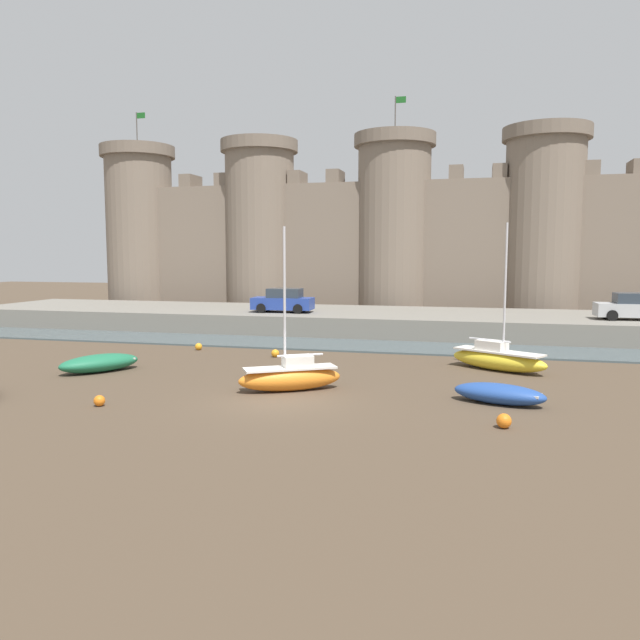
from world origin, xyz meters
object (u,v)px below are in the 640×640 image
Objects in this scene: sailboat_near_channel_left at (291,376)px; car_quay_centre_east at (633,307)px; rowboat_foreground_right at (100,363)px; car_quay_west at (283,301)px; mooring_buoy_near_channel at (504,421)px; mooring_buoy_mid_mud at (275,353)px; sailboat_near_channel_right at (498,358)px; mooring_buoy_off_centre at (99,401)px; mooring_buoy_near_shore at (199,347)px; rowboat_foreground_centre at (499,393)px.

sailboat_near_channel_left is 1.53× the size of car_quay_centre_east.
car_quay_centre_east reaches higher than rowboat_foreground_right.
sailboat_near_channel_left is 18.36m from car_quay_west.
mooring_buoy_mid_mud is (-10.97, 10.80, -0.03)m from mooring_buoy_near_channel.
rowboat_foreground_right reaches higher than mooring_buoy_mid_mud.
car_quay_west is (-13.70, 20.78, 1.91)m from mooring_buoy_near_channel.
sailboat_near_channel_right is at bearing -4.74° from mooring_buoy_mid_mud.
sailboat_near_channel_right reaches higher than mooring_buoy_near_channel.
mooring_buoy_near_channel reaches higher than mooring_buoy_off_centre.
mooring_buoy_near_shore is at bearing 132.87° from sailboat_near_channel_left.
rowboat_foreground_centre is 3.23m from mooring_buoy_near_channel.
sailboat_near_channel_left is at bearing 35.09° from mooring_buoy_off_centre.
sailboat_near_channel_left is 1.53× the size of car_quay_west.
car_quay_west is (-21.84, -0.51, 0.00)m from car_quay_centre_east.
mooring_buoy_near_channel is 1.12× the size of mooring_buoy_mid_mud.
mooring_buoy_near_shore is 0.99× the size of mooring_buoy_off_centre.
car_quay_centre_east reaches higher than rowboat_foreground_centre.
sailboat_near_channel_left is at bearing -71.45° from car_quay_west.
rowboat_foreground_centre is 8.96× the size of mooring_buoy_near_shore.
rowboat_foreground_centre is 8.52× the size of mooring_buoy_mid_mud.
rowboat_foreground_right is at bearing 123.62° from mooring_buoy_off_centre.
car_quay_centre_east and car_quay_west have the same top height.
sailboat_near_channel_right is at bearing -38.34° from car_quay_west.
rowboat_foreground_right is 0.91× the size of car_quay_west.
mooring_buoy_off_centre is (3.76, -5.65, -0.22)m from rowboat_foreground_right.
rowboat_foreground_right is 9.72× the size of mooring_buoy_near_shore.
sailboat_near_channel_left reaches higher than mooring_buoy_off_centre.
mooring_buoy_mid_mud is at bearing 41.82° from rowboat_foreground_right.
rowboat_foreground_right reaches higher than mooring_buoy_near_channel.
rowboat_foreground_right is at bearing 174.10° from rowboat_foreground_centre.
sailboat_near_channel_left is 24.04m from car_quay_centre_east.
mooring_buoy_near_channel is 13.67m from mooring_buoy_off_centre.
car_quay_west is at bearing -178.65° from car_quay_centre_east.
car_quay_west is (-13.66, 17.55, 1.76)m from rowboat_foreground_centre.
rowboat_foreground_centre is (17.37, -1.80, -0.04)m from rowboat_foreground_right.
rowboat_foreground_centre is 22.31m from car_quay_west.
sailboat_near_channel_left is (9.53, -1.59, 0.16)m from rowboat_foreground_right.
mooring_buoy_near_channel is 1.17× the size of mooring_buoy_off_centre.
mooring_buoy_near_channel is at bearing -23.54° from sailboat_near_channel_left.
car_quay_centre_east is at bearing 48.11° from sailboat_near_channel_left.
car_quay_centre_east is (8.18, 18.06, 1.76)m from rowboat_foreground_centre.
rowboat_foreground_right reaches higher than rowboat_foreground_centre.
mooring_buoy_near_channel is at bearing -56.59° from car_quay_west.
mooring_buoy_near_channel reaches higher than mooring_buoy_mid_mud.
mooring_buoy_near_channel is (7.88, -3.43, -0.35)m from sailboat_near_channel_left.
car_quay_west is (2.15, 8.76, 1.95)m from mooring_buoy_near_shore.
mooring_buoy_mid_mud is (6.45, 5.77, -0.21)m from rowboat_foreground_right.
car_quay_centre_east is 21.84m from car_quay_west.
mooring_buoy_off_centre is (-13.66, -0.62, -0.03)m from mooring_buoy_near_channel.
sailboat_near_channel_left is 7.99m from mooring_buoy_mid_mud.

